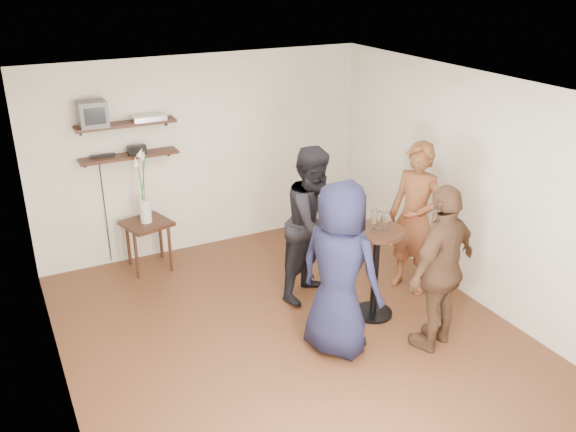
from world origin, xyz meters
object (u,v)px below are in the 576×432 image
object	(u,v)px
person_brown	(442,269)
person_plaid	(415,219)
dvd_deck	(149,118)
side_table	(147,230)
radio	(137,150)
drinks_table	(376,261)
person_dark	(315,223)
person_navy	(340,270)
crt_monitor	(92,114)

from	to	relation	value
person_brown	person_plaid	bearing A→B (deg)	-132.89
dvd_deck	side_table	world-z (taller)	dvd_deck
dvd_deck	radio	size ratio (longest dim) A/B	1.82
dvd_deck	drinks_table	xyz separation A→B (m)	(1.72, -2.47, -1.23)
person_dark	person_navy	xyz separation A→B (m)	(-0.33, -1.09, -0.00)
crt_monitor	person_navy	world-z (taller)	crt_monitor
crt_monitor	dvd_deck	distance (m)	0.66
dvd_deck	side_table	xyz separation A→B (m)	(-0.20, -0.23, -1.36)
crt_monitor	person_dark	bearing A→B (deg)	-41.23
radio	person_navy	bearing A→B (deg)	-67.09
crt_monitor	side_table	bearing A→B (deg)	-26.91
dvd_deck	person_brown	world-z (taller)	dvd_deck
person_navy	drinks_table	bearing A→B (deg)	-90.00
side_table	person_dark	size ratio (longest dim) A/B	0.36
crt_monitor	person_navy	distance (m)	3.49
dvd_deck	drinks_table	bearing A→B (deg)	-55.07
side_table	person_brown	distance (m)	3.72
side_table	person_plaid	bearing A→B (deg)	-36.05
radio	person_brown	distance (m)	3.93
crt_monitor	dvd_deck	bearing A→B (deg)	0.00
side_table	drinks_table	xyz separation A→B (m)	(1.93, -2.24, 0.13)
drinks_table	person_dark	distance (m)	0.83
radio	person_dark	distance (m)	2.42
radio	drinks_table	distance (m)	3.23
dvd_deck	person_brown	xyz separation A→B (m)	(1.97, -3.23, -1.02)
crt_monitor	dvd_deck	size ratio (longest dim) A/B	0.80
radio	person_plaid	size ratio (longest dim) A/B	0.12
radio	person_navy	size ratio (longest dim) A/B	0.12
crt_monitor	person_dark	size ratio (longest dim) A/B	0.18
drinks_table	person_brown	distance (m)	0.82
side_table	person_brown	xyz separation A→B (m)	(2.17, -3.00, 0.34)
dvd_deck	side_table	distance (m)	1.40
radio	person_brown	bearing A→B (deg)	-56.33
side_table	person_dark	world-z (taller)	person_dark
crt_monitor	person_plaid	distance (m)	3.95
drinks_table	person_plaid	distance (m)	0.83
dvd_deck	person_dark	distance (m)	2.43
person_navy	person_brown	size ratio (longest dim) A/B	1.04
person_dark	person_brown	distance (m)	1.59
radio	side_table	size ratio (longest dim) A/B	0.34
radio	person_navy	distance (m)	3.15
crt_monitor	person_brown	distance (m)	4.31
side_table	dvd_deck	bearing A→B (deg)	48.64
dvd_deck	person_dark	size ratio (longest dim) A/B	0.22
person_plaid	person_brown	distance (m)	1.17
person_plaid	side_table	bearing A→B (deg)	-148.22
radio	drinks_table	world-z (taller)	radio
side_table	person_navy	size ratio (longest dim) A/B	0.36
dvd_deck	person_plaid	bearing A→B (deg)	-41.37
dvd_deck	person_dark	xyz separation A→B (m)	(1.36, -1.76, -0.99)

